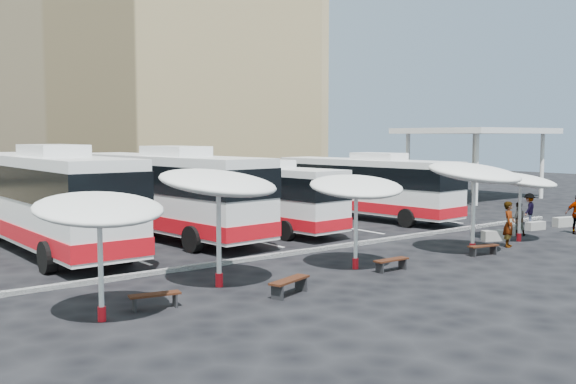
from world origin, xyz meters
TOP-DOWN VIEW (x-y plane):
  - ground at (0.00, 0.00)m, footprint 120.00×120.00m
  - sandstone_building at (0.00, 31.87)m, footprint 42.00×18.25m
  - service_canopy at (24.00, 10.00)m, footprint 10.00×8.00m
  - curb_divider at (0.00, 0.50)m, footprint 34.00×0.25m
  - bay_lines at (0.00, 8.00)m, footprint 24.15×12.00m
  - bus_0 at (-8.02, 7.36)m, footprint 3.28×13.58m
  - bus_1 at (-2.59, 7.76)m, footprint 3.94×13.37m
  - bus_2 at (2.01, 7.03)m, footprint 3.20×11.15m
  - bus_3 at (9.43, 6.79)m, footprint 3.39×11.85m
  - sunshade_0 at (-10.08, -3.65)m, footprint 3.39×3.43m
  - sunshade_1 at (-5.81, -2.30)m, footprint 4.66×4.69m
  - sunshade_2 at (-0.64, -2.95)m, footprint 4.24×4.26m
  - sunshade_3 at (5.00, -3.70)m, footprint 3.97×4.01m
  - sunshade_4 at (9.16, -3.10)m, footprint 3.85×3.88m
  - wood_bench_0 at (-8.51, -3.41)m, footprint 1.42×0.66m
  - wood_bench_1 at (-4.75, -4.46)m, footprint 1.63×0.90m
  - wood_bench_2 at (0.07, -3.98)m, footprint 1.39×0.40m
  - wood_bench_3 at (5.02, -4.18)m, footprint 1.37×0.60m
  - conc_bench_0 at (8.48, -2.37)m, footprint 1.28×0.87m
  - conc_bench_1 at (10.80, -1.82)m, footprint 1.26×0.69m
  - conc_bench_2 at (12.88, -1.66)m, footprint 1.14×0.52m
  - conc_bench_3 at (15.14, -1.94)m, footprint 1.37×0.76m
  - passenger_0 at (7.52, -3.64)m, footprint 0.83×0.73m
  - passenger_1 at (10.68, -2.09)m, footprint 0.95×0.95m
  - passenger_3 at (14.24, -0.45)m, footprint 1.21×0.90m

SIDE VIEW (x-z plane):
  - ground at x=0.00m, z-range 0.00..0.00m
  - bay_lines at x=0.00m, z-range 0.00..0.01m
  - curb_divider at x=0.00m, z-range 0.00..0.15m
  - conc_bench_2 at x=12.88m, z-range 0.00..0.41m
  - conc_bench_1 at x=10.80m, z-range 0.00..0.45m
  - conc_bench_0 at x=8.48m, z-range 0.00..0.46m
  - conc_bench_3 at x=15.14m, z-range 0.00..0.49m
  - wood_bench_3 at x=5.02m, z-range 0.11..0.51m
  - wood_bench_0 at x=-8.51m, z-range 0.11..0.53m
  - wood_bench_2 at x=0.07m, z-range 0.11..0.54m
  - wood_bench_1 at x=-4.75m, z-range 0.13..0.61m
  - passenger_1 at x=10.68m, z-range 0.00..1.55m
  - passenger_3 at x=14.24m, z-range 0.00..1.67m
  - passenger_0 at x=7.52m, z-range 0.00..1.91m
  - bus_2 at x=2.01m, z-range 0.04..3.53m
  - bus_3 at x=9.43m, z-range 0.04..3.75m
  - bus_1 at x=-2.59m, z-range 0.05..4.23m
  - bus_0 at x=-8.02m, z-range 0.05..4.35m
  - sunshade_4 at x=9.16m, z-range 1.11..4.28m
  - sunshade_0 at x=-10.08m, z-range 1.16..4.49m
  - sunshade_2 at x=-0.64m, z-range 1.18..4.57m
  - sunshade_3 at x=5.00m, z-range 1.31..5.05m
  - sunshade_1 at x=-5.81m, z-range 1.32..5.09m
  - service_canopy at x=24.00m, z-range 2.27..7.47m
  - sandstone_building at x=0.00m, z-range -2.17..27.43m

